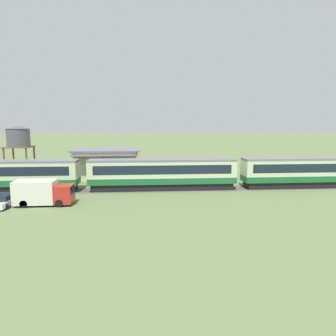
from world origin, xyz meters
TOP-DOWN VIEW (x-y plane):
  - passenger_train at (-30.59, 1.07)m, footprint 101.25×2.95m
  - railway_track at (-31.56, 1.07)m, footprint 142.51×3.60m
  - station_building at (-39.21, 11.41)m, footprint 10.54×9.57m
  - water_tower at (-53.06, 11.40)m, footprint 3.84×3.84m
  - parked_car_white at (-47.92, -5.94)m, footprint 2.23×4.58m
  - delivery_truck_red at (-43.99, -5.78)m, footprint 5.93×2.30m

SIDE VIEW (x-z plane):
  - railway_track at x=-31.56m, z-range -0.01..0.03m
  - parked_car_white at x=-47.92m, z-range -0.03..1.21m
  - delivery_truck_red at x=-43.99m, z-range 0.02..2.67m
  - passenger_train at x=-30.59m, z-range 0.22..4.26m
  - station_building at x=-39.21m, z-range 0.03..4.64m
  - water_tower at x=-53.06m, z-range 2.32..10.70m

